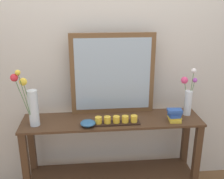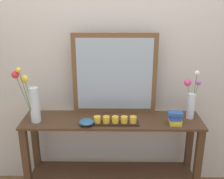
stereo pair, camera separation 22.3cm
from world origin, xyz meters
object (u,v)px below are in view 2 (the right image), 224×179
object	(u,v)px
candle_tray	(115,121)
decorative_bowl	(87,122)
vase_right	(191,99)
tall_vase_left	(32,100)
book_stack	(175,118)
mirror_leaning	(115,74)
console_table	(112,149)

from	to	relation	value
candle_tray	decorative_bowl	distance (m)	0.24
vase_right	candle_tray	world-z (taller)	vase_right
vase_right	decorative_bowl	size ratio (longest dim) A/B	3.43
tall_vase_left	vase_right	world-z (taller)	tall_vase_left
tall_vase_left	book_stack	bearing A→B (deg)	-1.08
vase_right	candle_tray	bearing A→B (deg)	-168.80
mirror_leaning	candle_tray	distance (m)	0.41
tall_vase_left	candle_tray	xyz separation A→B (m)	(0.68, -0.03, -0.17)
tall_vase_left	candle_tray	distance (m)	0.70
tall_vase_left	book_stack	xyz separation A→B (m)	(1.18, -0.02, -0.15)
vase_right	book_stack	xyz separation A→B (m)	(-0.15, -0.12, -0.12)
decorative_bowl	tall_vase_left	bearing A→B (deg)	173.82
console_table	mirror_leaning	distance (m)	0.67
candle_tray	book_stack	xyz separation A→B (m)	(0.50, 0.00, 0.03)
candle_tray	book_stack	bearing A→B (deg)	0.47
vase_right	book_stack	distance (m)	0.23
book_stack	mirror_leaning	bearing A→B (deg)	154.80
decorative_bowl	mirror_leaning	bearing A→B (deg)	48.95
vase_right	book_stack	size ratio (longest dim) A/B	3.40
vase_right	decorative_bowl	distance (m)	0.91
mirror_leaning	book_stack	bearing A→B (deg)	-25.20
mirror_leaning	candle_tray	xyz separation A→B (m)	(0.01, -0.24, -0.33)
console_table	book_stack	bearing A→B (deg)	-9.21
vase_right	decorative_bowl	xyz separation A→B (m)	(-0.88, -0.15, -0.15)
candle_tray	book_stack	distance (m)	0.50
console_table	decorative_bowl	distance (m)	0.40
console_table	mirror_leaning	size ratio (longest dim) A/B	2.09
mirror_leaning	tall_vase_left	bearing A→B (deg)	-162.39
console_table	vase_right	distance (m)	0.82
candle_tray	decorative_bowl	size ratio (longest dim) A/B	3.13
console_table	mirror_leaning	bearing A→B (deg)	82.15
tall_vase_left	candle_tray	bearing A→B (deg)	-2.21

